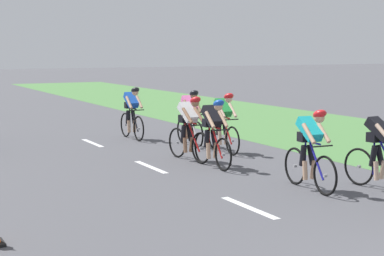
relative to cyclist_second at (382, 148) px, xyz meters
name	(u,v)px	position (x,y,z in m)	size (l,w,h in m)	color
grass_verge	(291,124)	(4.72, 9.05, -0.78)	(7.00, 60.00, 0.01)	#4C7F42
lane_markings_centre	(249,207)	(-2.85, 0.06, -0.78)	(0.14, 17.60, 0.01)	white
cyclist_second	(382,148)	(0.00, 0.00, 0.00)	(0.45, 1.72, 1.56)	black
cyclist_third	(311,148)	(-1.14, 0.63, 0.00)	(0.44, 1.72, 1.56)	black
cyclist_fourth	(213,132)	(-1.65, 3.39, 0.00)	(0.42, 1.72, 1.56)	black
cyclist_fifth	(189,127)	(-1.72, 4.38, 0.00)	(0.45, 1.72, 1.56)	black
cyclist_sixth	(224,122)	(-0.42, 4.99, 0.00)	(0.43, 1.72, 1.56)	black
cyclist_seventh	(132,112)	(-1.57, 8.26, 0.00)	(0.42, 1.72, 1.56)	black
cyclist_eighth	(190,117)	(-0.67, 6.35, 0.00)	(0.44, 1.72, 1.56)	black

